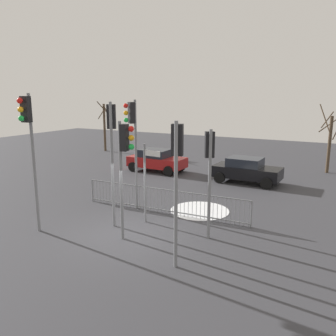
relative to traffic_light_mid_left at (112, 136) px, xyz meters
The scene contains 14 objects.
ground_plane 3.68m from the traffic_light_mid_left, 27.87° to the right, with size 60.00×60.00×0.00m, color #38383D.
traffic_light_mid_left is the anchor object (origin of this frame).
traffic_light_mid_right 3.78m from the traffic_light_mid_left, 10.29° to the left, with size 0.43×0.50×3.91m.
traffic_light_foreground_right 2.92m from the traffic_light_mid_left, 136.71° to the right, with size 0.34×0.57×5.09m.
traffic_light_rear_left 4.06m from the traffic_light_mid_left, 26.00° to the right, with size 0.37×0.56×4.35m.
traffic_light_foreground_left 1.60m from the traffic_light_mid_left, 37.57° to the right, with size 0.56×0.36×4.18m.
traffic_light_rear_right 2.05m from the traffic_light_mid_left, 102.08° to the left, with size 0.44×0.49×4.83m.
direction_sign_post 2.14m from the traffic_light_mid_left, 41.36° to the left, with size 0.79×0.15×3.19m.
pedestrian_guard_railing 3.78m from the traffic_light_mid_left, 64.95° to the left, with size 7.67×0.36×1.07m.
car_red_trailing 10.20m from the traffic_light_mid_left, 110.48° to the left, with size 3.82×1.96×1.47m.
car_black_far 9.80m from the traffic_light_mid_left, 73.29° to the left, with size 3.84×2.00×1.47m.
bare_tree_centre 18.58m from the traffic_light_mid_left, 129.37° to the left, with size 1.48×1.47×4.45m.
bare_tree_right 15.70m from the traffic_light_mid_left, 64.88° to the left, with size 1.55×1.61×4.44m.
snow_patch_kerb 5.24m from the traffic_light_mid_left, 53.95° to the left, with size 2.60×2.60×0.01m, color white.
Camera 1 is at (7.01, -9.92, 5.07)m, focal length 37.23 mm.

